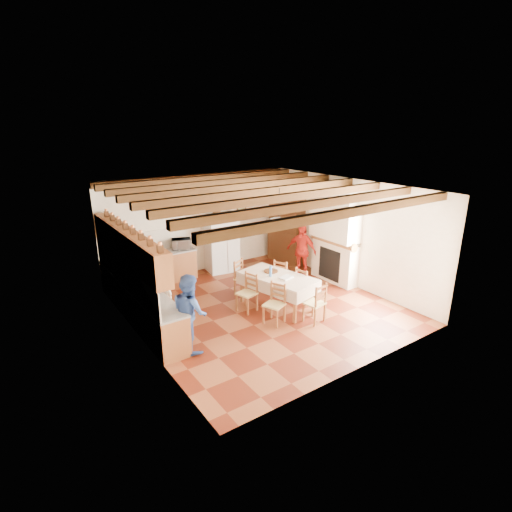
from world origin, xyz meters
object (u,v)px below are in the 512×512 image
Objects in this scene: chair_right_far at (283,276)px; chair_end_far at (244,278)px; refrigerator at (221,242)px; chair_end_near at (315,302)px; person_man at (164,291)px; person_woman_blue at (190,312)px; chair_left_far at (247,293)px; person_woman_red at (301,251)px; hutch at (287,226)px; microwave at (181,244)px; chair_left_near at (274,304)px; chair_right_near at (305,285)px; dining_table at (278,279)px.

chair_right_far is 1.06m from chair_end_far.
refrigerator is 1.91× the size of chair_end_near.
person_man reaches higher than chair_end_near.
refrigerator reaches higher than person_woman_blue.
person_woman_red reaches higher than chair_left_far.
hutch is 2.70m from chair_right_far.
hutch is at bearing 9.85° from microwave.
chair_right_near is (1.33, 0.44, 0.00)m from chair_left_near.
person_woman_blue is (-5.01, -3.13, -0.39)m from hutch.
person_woman_blue is (0.04, -1.24, -0.04)m from person_man.
chair_left_near is 2.07m from person_woman_blue.
chair_left_near is 3.92m from microwave.
refrigerator reaches higher than microwave.
chair_right_near is 1.00× the size of chair_end_far.
chair_end_near is at bearing 144.86° from chair_right_near.
chair_right_far is at bearing 113.91° from chair_left_near.
dining_table is 0.92m from chair_left_near.
hutch is 1.49× the size of person_woman_red.
hutch reaches higher than person_woman_blue.
chair_end_near is at bearing 21.46° from chair_left_far.
person_woman_blue is at bearing -90.14° from person_woman_red.
person_woman_red is at bearing -66.81° from person_woman_blue.
person_woman_blue reaches higher than chair_left_far.
chair_right_near is 1.90m from person_woman_red.
chair_end_near is at bearing -120.23° from person_man.
hutch is at bearing 47.48° from dining_table.
person_man is 1.24m from person_woman_blue.
chair_right_near is at bearing -72.55° from refrigerator.
dining_table is (-2.37, -2.59, -0.45)m from hutch.
chair_left_near is 1.00× the size of chair_end_near.
refrigerator is at bearing -36.67° from person_woman_blue.
person_woman_red reaches higher than chair_left_near.
person_woman_blue is at bearing -168.41° from dining_table.
refrigerator reaches higher than chair_right_near.
hutch is 3.53m from microwave.
chair_left_near and chair_end_near have the same top height.
hutch reaches higher than person_man.
person_man reaches higher than chair_end_far.
chair_end_far is at bearing -157.94° from hutch.
chair_left_far and chair_right_near have the same top height.
person_woman_red is (2.63, 1.04, 0.33)m from chair_left_far.
chair_right_far and chair_end_near have the same top height.
chair_end_far is at bearing 104.13° from dining_table.
refrigerator is 3.83m from chair_left_near.
person_woman_red reaches higher than chair_right_far.
chair_left_near and chair_right_far have the same top height.
chair_left_near is at bearing -121.20° from person_man.
hutch is 4.34m from chair_end_near.
person_woman_blue is (-2.81, -3.62, -0.11)m from refrigerator.
person_woman_blue is (-3.30, -1.17, 0.33)m from chair_right_far.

